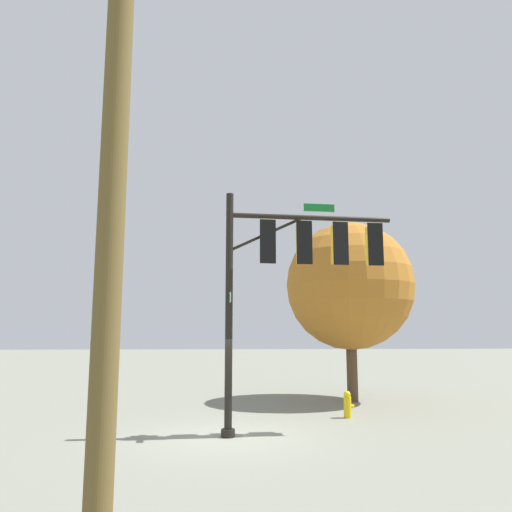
{
  "coord_description": "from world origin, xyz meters",
  "views": [
    {
      "loc": [
        0.05,
        -13.15,
        2.73
      ],
      "look_at": [
        0.74,
        0.19,
        4.78
      ],
      "focal_mm": 34.1,
      "sensor_mm": 36.0,
      "label": 1
    }
  ],
  "objects_px": {
    "signal_pole_assembly": "(298,259)",
    "tree_near": "(350,286)",
    "fire_hydrant": "(348,404)",
    "utility_pole": "(113,174)"
  },
  "relations": [
    {
      "from": "utility_pole",
      "to": "signal_pole_assembly",
      "type": "bearing_deg",
      "value": 69.21
    },
    {
      "from": "tree_near",
      "to": "utility_pole",
      "type": "bearing_deg",
      "value": -113.08
    },
    {
      "from": "utility_pole",
      "to": "fire_hydrant",
      "type": "bearing_deg",
      "value": 64.85
    },
    {
      "from": "signal_pole_assembly",
      "to": "fire_hydrant",
      "type": "distance_m",
      "value": 5.25
    },
    {
      "from": "utility_pole",
      "to": "fire_hydrant",
      "type": "distance_m",
      "value": 12.41
    },
    {
      "from": "signal_pole_assembly",
      "to": "fire_hydrant",
      "type": "xyz_separation_m",
      "value": [
        1.86,
        2.39,
        -4.28
      ]
    },
    {
      "from": "signal_pole_assembly",
      "to": "tree_near",
      "type": "xyz_separation_m",
      "value": [
        2.92,
        5.96,
        -0.19
      ]
    },
    {
      "from": "signal_pole_assembly",
      "to": "tree_near",
      "type": "height_order",
      "value": "tree_near"
    },
    {
      "from": "fire_hydrant",
      "to": "tree_near",
      "type": "height_order",
      "value": "tree_near"
    },
    {
      "from": "tree_near",
      "to": "fire_hydrant",
      "type": "bearing_deg",
      "value": -106.56
    }
  ]
}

